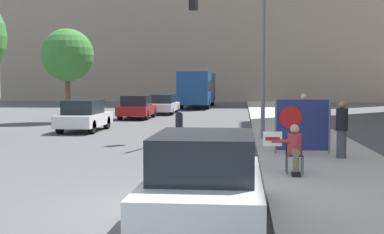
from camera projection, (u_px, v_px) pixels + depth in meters
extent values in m
plane|color=#4F4F51|center=(166.00, 210.00, 9.68)|extent=(160.00, 160.00, 0.00)
cube|color=#B7B2A8|center=(294.00, 132.00, 24.22)|extent=(3.69, 90.00, 0.12)
cylinder|color=#474C56|center=(287.00, 166.00, 12.71)|extent=(0.03, 0.03, 0.42)
cylinder|color=#474C56|center=(303.00, 166.00, 12.67)|extent=(0.03, 0.03, 0.42)
cylinder|color=#474C56|center=(286.00, 163.00, 13.08)|extent=(0.03, 0.03, 0.42)
cylinder|color=#474C56|center=(301.00, 163.00, 13.04)|extent=(0.03, 0.03, 0.42)
cube|color=navy|center=(294.00, 155.00, 12.86)|extent=(0.40, 0.40, 0.02)
cube|color=navy|center=(294.00, 146.00, 13.04)|extent=(0.40, 0.02, 0.38)
cylinder|color=#756651|center=(295.00, 152.00, 12.70)|extent=(0.18, 0.42, 0.18)
cylinder|color=#756651|center=(296.00, 167.00, 12.51)|extent=(0.16, 0.16, 0.42)
cube|color=black|center=(296.00, 174.00, 12.46)|extent=(0.20, 0.28, 0.10)
cylinder|color=#B23333|center=(294.00, 144.00, 12.87)|extent=(0.34, 0.34, 0.52)
sphere|color=tan|center=(295.00, 129.00, 12.85)|extent=(0.22, 0.22, 0.22)
cylinder|color=#B23333|center=(281.00, 141.00, 12.82)|extent=(0.45, 0.09, 0.09)
cube|color=white|center=(273.00, 139.00, 12.84)|extent=(0.45, 0.02, 0.35)
cube|color=#AD1414|center=(273.00, 139.00, 12.82)|extent=(0.34, 0.01, 0.08)
cylinder|color=#424247|center=(341.00, 144.00, 15.45)|extent=(0.28, 0.28, 0.81)
cylinder|color=black|center=(342.00, 119.00, 15.40)|extent=(0.34, 0.34, 0.64)
sphere|color=#936B4C|center=(342.00, 105.00, 15.37)|extent=(0.21, 0.21, 0.21)
cylinder|color=#756651|center=(303.00, 133.00, 18.43)|extent=(0.28, 0.28, 0.88)
cylinder|color=#B23333|center=(304.00, 110.00, 18.38)|extent=(0.34, 0.34, 0.70)
sphere|color=beige|center=(304.00, 97.00, 18.35)|extent=(0.23, 0.23, 0.23)
cylinder|color=slate|center=(276.00, 127.00, 16.45)|extent=(0.06, 0.06, 1.66)
cylinder|color=slate|center=(330.00, 127.00, 16.30)|extent=(0.06, 0.06, 1.66)
cube|color=navy|center=(302.00, 125.00, 16.37)|extent=(1.63, 0.02, 1.56)
cylinder|color=red|center=(291.00, 117.00, 16.37)|extent=(0.69, 0.01, 0.69)
cylinder|color=slate|center=(263.00, 58.00, 20.68)|extent=(0.16, 0.16, 6.23)
cube|color=black|center=(193.00, 0.00, 21.53)|extent=(0.37, 0.37, 0.84)
sphere|color=green|center=(193.00, 7.00, 21.55)|extent=(0.18, 0.18, 0.18)
cube|color=white|center=(205.00, 192.00, 8.55)|extent=(1.77, 4.22, 0.58)
cube|color=black|center=(204.00, 155.00, 8.35)|extent=(1.52, 2.20, 0.67)
cylinder|color=black|center=(168.00, 189.00, 9.94)|extent=(0.22, 0.64, 0.64)
cylinder|color=black|center=(252.00, 191.00, 9.80)|extent=(0.22, 0.64, 0.64)
cylinder|color=black|center=(142.00, 227.00, 7.34)|extent=(0.22, 0.64, 0.64)
cylinder|color=black|center=(255.00, 230.00, 7.20)|extent=(0.22, 0.64, 0.64)
cube|color=white|center=(84.00, 120.00, 25.27)|extent=(1.71, 4.17, 0.56)
cube|color=black|center=(83.00, 107.00, 25.07)|extent=(1.47, 2.17, 0.65)
cylinder|color=black|center=(78.00, 122.00, 26.65)|extent=(0.22, 0.64, 0.64)
cylinder|color=black|center=(107.00, 122.00, 26.50)|extent=(0.22, 0.64, 0.64)
cylinder|color=black|center=(60.00, 127.00, 24.07)|extent=(0.22, 0.64, 0.64)
cylinder|color=black|center=(92.00, 127.00, 23.93)|extent=(0.22, 0.64, 0.64)
cube|color=maroon|center=(137.00, 110.00, 33.88)|extent=(1.87, 4.16, 0.56)
cube|color=black|center=(137.00, 101.00, 33.68)|extent=(1.61, 2.16, 0.65)
cylinder|color=black|center=(129.00, 113.00, 35.25)|extent=(0.22, 0.64, 0.64)
cylinder|color=black|center=(153.00, 113.00, 35.10)|extent=(0.22, 0.64, 0.64)
cylinder|color=black|center=(120.00, 115.00, 32.69)|extent=(0.22, 0.64, 0.64)
cylinder|color=black|center=(146.00, 115.00, 32.54)|extent=(0.22, 0.64, 0.64)
cube|color=silver|center=(163.00, 107.00, 38.98)|extent=(1.88, 4.78, 0.54)
cube|color=black|center=(163.00, 99.00, 38.75)|extent=(1.62, 2.49, 0.63)
cylinder|color=black|center=(155.00, 109.00, 40.54)|extent=(0.22, 0.64, 0.64)
cylinder|color=black|center=(177.00, 109.00, 40.38)|extent=(0.22, 0.64, 0.64)
cylinder|color=black|center=(148.00, 111.00, 37.60)|extent=(0.22, 0.64, 0.64)
cylinder|color=black|center=(172.00, 111.00, 37.44)|extent=(0.22, 0.64, 0.64)
cube|color=navy|center=(198.00, 88.00, 49.36)|extent=(2.58, 11.77, 2.78)
cube|color=black|center=(198.00, 86.00, 49.35)|extent=(2.60, 11.18, 0.90)
cylinder|color=black|center=(190.00, 100.00, 53.18)|extent=(0.30, 1.04, 1.04)
cylinder|color=black|center=(213.00, 100.00, 52.96)|extent=(0.30, 1.04, 1.04)
cylinder|color=black|center=(181.00, 103.00, 45.93)|extent=(0.30, 1.04, 1.04)
cylinder|color=black|center=(208.00, 103.00, 45.72)|extent=(0.30, 1.04, 1.04)
cube|color=#565B60|center=(179.00, 131.00, 20.08)|extent=(0.24, 0.86, 0.32)
cylinder|color=black|center=(179.00, 122.00, 20.01)|extent=(0.28, 0.28, 0.56)
sphere|color=black|center=(179.00, 114.00, 19.99)|extent=(0.24, 0.24, 0.24)
cylinder|color=black|center=(182.00, 134.00, 20.81)|extent=(0.10, 0.60, 0.60)
cylinder|color=black|center=(177.00, 138.00, 19.38)|extent=(0.10, 0.60, 0.60)
cylinder|color=brown|center=(68.00, 98.00, 30.93)|extent=(0.28, 0.28, 2.82)
sphere|color=#387A33|center=(67.00, 55.00, 30.77)|extent=(3.04, 3.04, 3.04)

